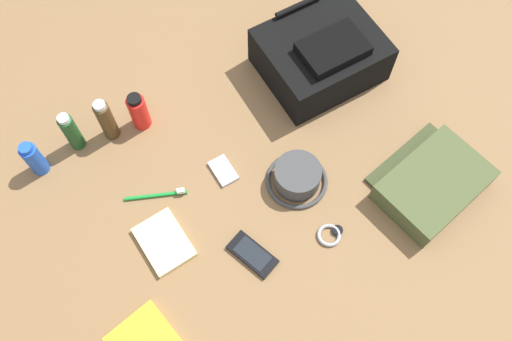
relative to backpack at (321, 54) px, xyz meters
The scene contains 13 objects.
ground_plane 0.41m from the backpack, 147.86° to the right, with size 2.64×2.02×0.02m, color brown.
backpack is the anchor object (origin of this frame).
toiletry_pouch 0.48m from the backpack, 84.66° to the right, with size 0.31×0.28×0.07m.
bucket_hat 0.38m from the backpack, 131.92° to the right, with size 0.17×0.17×0.07m.
deodorant_spray 0.84m from the backpack, behind, with size 0.05×0.05×0.12m.
shampoo_bottle 0.72m from the backpack, behind, with size 0.04×0.04×0.14m.
cologne_bottle 0.63m from the backpack, behind, with size 0.04×0.04×0.15m.
sunscreen_spray 0.54m from the backpack, 169.86° to the left, with size 0.05×0.05×0.13m.
cell_phone 0.61m from the backpack, 138.95° to the right, with size 0.10×0.14×0.01m.
media_player 0.44m from the backpack, 159.20° to the right, with size 0.05×0.09×0.01m.
wristwatch 0.52m from the backpack, 119.63° to the right, with size 0.07×0.06×0.01m.
toothbrush 0.61m from the backpack, 167.35° to the right, with size 0.16×0.07×0.02m.
notepad 0.69m from the backpack, 158.01° to the right, with size 0.11×0.15×0.02m, color beige.
Camera 1 is at (-0.31, -0.53, 1.33)m, focal length 38.09 mm.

